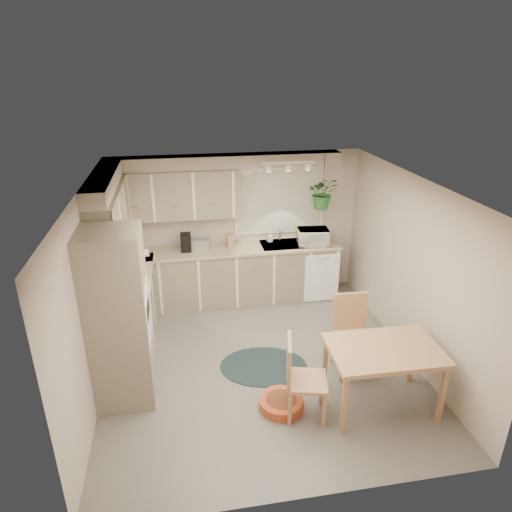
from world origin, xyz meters
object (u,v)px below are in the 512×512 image
at_px(dining_table, 381,377).
at_px(microwave, 313,235).
at_px(chair_left, 307,379).
at_px(braided_rug, 264,366).
at_px(pet_bed, 281,403).
at_px(chair_back, 354,336).

distance_m(dining_table, microwave, 2.83).
relative_size(chair_left, braided_rug, 0.84).
bearing_deg(pet_bed, braided_rug, 93.86).
bearing_deg(braided_rug, chair_back, -13.29).
bearing_deg(chair_left, pet_bed, -107.10).
bearing_deg(chair_left, microwave, 175.85).
bearing_deg(dining_table, pet_bed, 172.98).
distance_m(dining_table, chair_left, 0.88).
relative_size(chair_left, chair_back, 0.96).
height_order(braided_rug, pet_bed, pet_bed).
relative_size(chair_back, braided_rug, 0.88).
xyz_separation_m(chair_left, microwave, (0.85, 2.74, 0.62)).
height_order(dining_table, braided_rug, dining_table).
height_order(chair_left, chair_back, chair_back).
height_order(chair_left, microwave, microwave).
height_order(dining_table, chair_left, chair_left).
xyz_separation_m(chair_back, pet_bed, (-1.05, -0.53, -0.45)).
distance_m(pet_bed, microwave, 3.00).
xyz_separation_m(dining_table, microwave, (-0.03, 2.73, 0.72)).
height_order(chair_back, braided_rug, chair_back).
bearing_deg(chair_back, microwave, -89.22).
relative_size(chair_back, microwave, 2.06).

